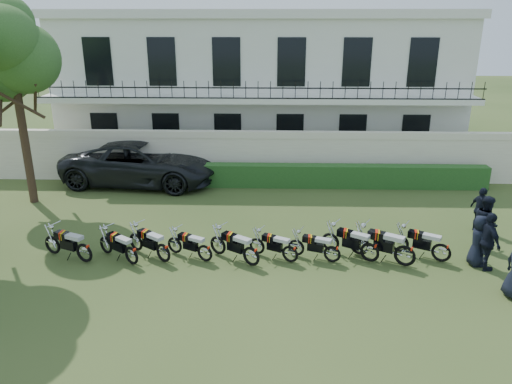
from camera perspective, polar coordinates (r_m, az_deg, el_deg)
ground at (r=15.45m, az=-0.62°, el=-8.05°), size 100.00×100.00×0.00m
perimeter_wall at (r=22.49m, az=0.19°, el=4.16°), size 30.00×0.35×2.30m
hedge at (r=21.91m, az=2.75°, el=1.88°), size 18.00×0.60×1.00m
building at (r=27.85m, az=0.53°, el=12.50°), size 20.40×9.60×7.40m
tree_west_near at (r=20.99m, az=-26.16°, el=14.21°), size 3.40×3.20×7.90m
motorcycle_0 at (r=16.09m, az=-19.08°, el=-6.11°), size 1.80×0.91×1.05m
motorcycle_1 at (r=15.56m, az=-14.08°, el=-6.60°), size 1.52×1.12×0.99m
motorcycle_2 at (r=15.50m, az=-10.57°, el=-6.36°), size 1.56×1.17×1.02m
motorcycle_3 at (r=15.37m, az=-5.87°, el=-6.52°), size 1.54×0.87×0.92m
motorcycle_4 at (r=15.02m, az=-0.54°, el=-6.85°), size 1.63×1.15×1.04m
motorcycle_5 at (r=15.28m, az=3.94°, el=-6.64°), size 1.54×0.87×0.92m
motorcycle_6 at (r=15.42m, az=8.72°, el=-6.58°), size 1.60×0.75×0.92m
motorcycle_7 at (r=15.64m, az=12.91°, el=-6.23°), size 1.69×1.10×1.05m
motorcycle_8 at (r=15.62m, az=16.70°, el=-6.45°), size 1.86×1.14×1.14m
motorcycle_9 at (r=16.26m, az=20.47°, el=-6.05°), size 1.67×1.01×1.02m
suv at (r=22.78m, az=-13.02°, el=3.25°), size 7.05×3.77×1.88m
officer_2 at (r=16.16m, az=24.98°, el=-5.18°), size 0.66×1.12×1.80m
officer_3 at (r=16.39m, az=24.06°, el=-5.09°), size 0.53×0.79×1.59m
officer_4 at (r=17.63m, az=24.76°, el=-3.16°), size 0.69×0.87×1.78m
officer_5 at (r=18.91m, az=24.28°, el=-1.88°), size 0.66×1.01×1.60m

